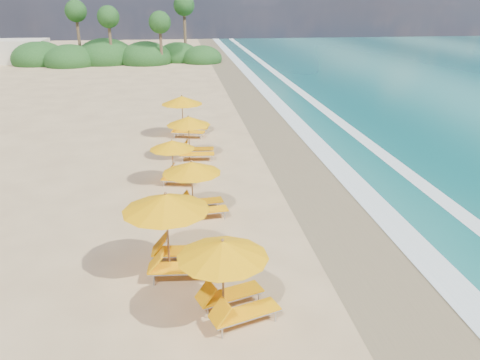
# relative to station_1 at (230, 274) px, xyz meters

# --- Properties ---
(ground) EXTENTS (160.00, 160.00, 0.00)m
(ground) POSITION_rel_station_1_xyz_m (1.17, 6.99, -1.34)
(ground) COLOR tan
(ground) RESTS_ON ground
(wet_sand) EXTENTS (4.00, 160.00, 0.01)m
(wet_sand) POSITION_rel_station_1_xyz_m (5.17, 6.99, -1.33)
(wet_sand) COLOR olive
(wet_sand) RESTS_ON ground
(surf_foam) EXTENTS (4.00, 160.00, 0.01)m
(surf_foam) POSITION_rel_station_1_xyz_m (7.87, 6.99, -1.31)
(surf_foam) COLOR white
(surf_foam) RESTS_ON ground
(station_1) EXTENTS (3.04, 2.98, 2.39)m
(station_1) POSITION_rel_station_1_xyz_m (0.00, 0.00, 0.00)
(station_1) COLOR olive
(station_1) RESTS_ON ground
(station_2) EXTENTS (3.00, 2.81, 2.66)m
(station_2) POSITION_rel_station_1_xyz_m (-1.40, 2.50, 0.16)
(station_2) COLOR olive
(station_2) RESTS_ON ground
(station_3) EXTENTS (2.63, 2.48, 2.26)m
(station_3) POSITION_rel_station_1_xyz_m (-0.55, 6.54, -0.07)
(station_3) COLOR olive
(station_3) RESTS_ON ground
(station_4) EXTENTS (2.53, 2.44, 2.05)m
(station_4) POSITION_rel_station_1_xyz_m (-1.31, 10.14, -0.19)
(station_4) COLOR olive
(station_4) RESTS_ON ground
(station_5) EXTENTS (2.55, 2.37, 2.30)m
(station_5) POSITION_rel_station_1_xyz_m (-0.46, 13.62, -0.05)
(station_5) COLOR olive
(station_5) RESTS_ON ground
(station_6) EXTENTS (3.11, 3.02, 2.50)m
(station_6) POSITION_rel_station_1_xyz_m (-0.69, 17.99, 0.06)
(station_6) COLOR olive
(station_6) RESTS_ON ground
(treeline) EXTENTS (25.80, 8.80, 9.74)m
(treeline) POSITION_rel_station_1_xyz_m (-8.76, 52.50, -0.34)
(treeline) COLOR #163D14
(treeline) RESTS_ON ground
(beach_building) EXTENTS (7.00, 5.00, 2.80)m
(beach_building) POSITION_rel_station_1_xyz_m (-20.83, 54.99, 0.06)
(beach_building) COLOR beige
(beach_building) RESTS_ON ground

